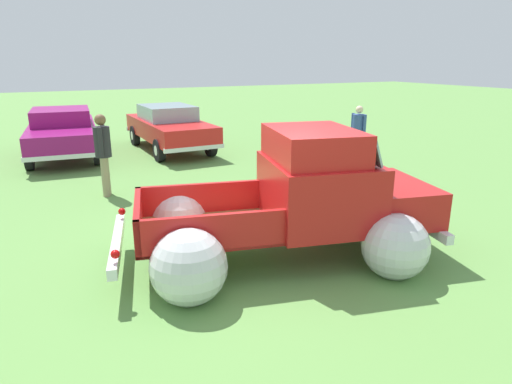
% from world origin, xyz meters
% --- Properties ---
extents(ground_plane, '(80.00, 80.00, 0.00)m').
position_xyz_m(ground_plane, '(0.00, 0.00, 0.00)').
color(ground_plane, '#609347').
extents(vintage_pickup_truck, '(4.93, 3.55, 1.96)m').
position_xyz_m(vintage_pickup_truck, '(0.38, -0.09, 0.76)').
color(vintage_pickup_truck, black).
rests_on(vintage_pickup_truck, ground).
extents(show_car_0, '(2.29, 4.84, 1.43)m').
position_xyz_m(show_car_0, '(-2.23, 9.19, 0.79)').
color(show_car_0, black).
rests_on(show_car_0, ground).
extents(show_car_1, '(1.89, 4.64, 1.43)m').
position_xyz_m(show_car_1, '(0.93, 8.72, 0.78)').
color(show_car_1, black).
rests_on(show_car_1, ground).
extents(spectator_0, '(0.42, 0.53, 1.76)m').
position_xyz_m(spectator_0, '(-1.73, 4.43, 1.01)').
color(spectator_0, gray).
rests_on(spectator_0, ground).
extents(spectator_2, '(0.39, 0.54, 1.60)m').
position_xyz_m(spectator_2, '(5.29, 4.66, 0.91)').
color(spectator_2, '#4C4742').
rests_on(spectator_2, ground).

